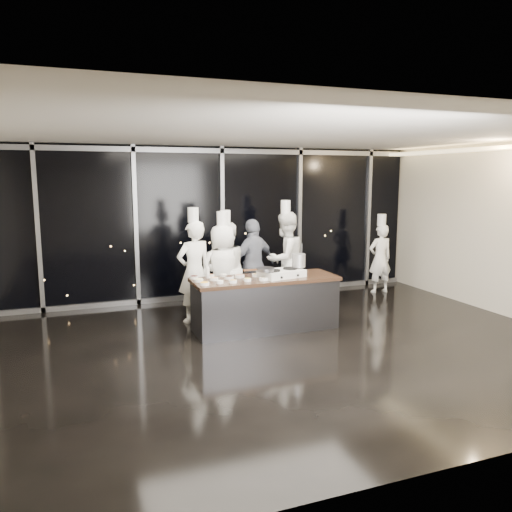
{
  "coord_description": "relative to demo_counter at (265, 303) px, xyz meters",
  "views": [
    {
      "loc": [
        -3.0,
        -6.74,
        2.58
      ],
      "look_at": [
        -0.05,
        1.2,
        1.22
      ],
      "focal_mm": 35.0,
      "sensor_mm": 36.0,
      "label": 1
    }
  ],
  "objects": [
    {
      "name": "chef_left",
      "position": [
        -0.45,
        0.99,
        0.42
      ],
      "size": [
        0.88,
        0.6,
        1.96
      ],
      "rotation": [
        0.0,
        0.0,
        3.2
      ],
      "color": "white",
      "rests_on": "ground"
    },
    {
      "name": "prep_bowls",
      "position": [
        -0.65,
        0.03,
        0.47
      ],
      "size": [
        1.36,
        0.71,
        0.05
      ],
      "color": "white",
      "rests_on": "demo_counter"
    },
    {
      "name": "window_wall",
      "position": [
        0.0,
        2.53,
        1.14
      ],
      "size": [
        8.9,
        0.11,
        3.2
      ],
      "color": "black",
      "rests_on": "ground"
    },
    {
      "name": "frying_pan",
      "position": [
        -0.06,
        -0.14,
        0.61
      ],
      "size": [
        0.55,
        0.37,
        0.05
      ],
      "rotation": [
        0.0,
        0.0,
        0.22
      ],
      "color": "slate",
      "rests_on": "stove"
    },
    {
      "name": "demo_counter",
      "position": [
        0.0,
        0.0,
        0.0
      ],
      "size": [
        2.46,
        0.86,
        0.9
      ],
      "color": "#36363B",
      "rests_on": "ground"
    },
    {
      "name": "squeeze_bottle",
      "position": [
        -0.93,
        0.26,
        0.56
      ],
      "size": [
        0.07,
        0.07,
        0.24
      ],
      "color": "white",
      "rests_on": "demo_counter"
    },
    {
      "name": "ground",
      "position": [
        0.0,
        -0.9,
        -0.45
      ],
      "size": [
        9.0,
        9.0,
        0.0
      ],
      "primitive_type": "plane",
      "color": "black",
      "rests_on": "ground"
    },
    {
      "name": "chef_far_left",
      "position": [
        -1.01,
        0.87,
        0.47
      ],
      "size": [
        0.75,
        0.6,
        2.05
      ],
      "rotation": [
        0.0,
        0.0,
        3.41
      ],
      "color": "white",
      "rests_on": "ground"
    },
    {
      "name": "chef_center",
      "position": [
        -0.35,
        1.13,
        0.43
      ],
      "size": [
        0.99,
        0.86,
        1.97
      ],
      "rotation": [
        0.0,
        0.0,
        3.42
      ],
      "color": "white",
      "rests_on": "ground"
    },
    {
      "name": "stove",
      "position": [
        0.27,
        -0.06,
        0.51
      ],
      "size": [
        0.81,
        0.6,
        0.14
      ],
      "rotation": [
        0.0,
        0.0,
        0.22
      ],
      "color": "white",
      "rests_on": "demo_counter"
    },
    {
      "name": "chef_right",
      "position": [
        0.96,
        1.36,
        0.5
      ],
      "size": [
        1.12,
        1.02,
        2.12
      ],
      "rotation": [
        0.0,
        0.0,
        3.54
      ],
      "color": "white",
      "rests_on": "ground"
    },
    {
      "name": "stock_pot",
      "position": [
        0.62,
        0.0,
        0.7
      ],
      "size": [
        0.27,
        0.27,
        0.23
      ],
      "primitive_type": "cylinder",
      "rotation": [
        0.0,
        0.0,
        0.22
      ],
      "color": "#B9B9BB",
      "rests_on": "stove"
    },
    {
      "name": "room_shell",
      "position": [
        0.18,
        -0.9,
        1.79
      ],
      "size": [
        9.02,
        7.02,
        3.21
      ],
      "color": "beige",
      "rests_on": "ground"
    },
    {
      "name": "guest",
      "position": [
        0.3,
        1.39,
        0.43
      ],
      "size": [
        1.12,
        0.79,
        1.77
      ],
      "rotation": [
        0.0,
        0.0,
        3.53
      ],
      "color": "#141F39",
      "rests_on": "ground"
    },
    {
      "name": "chef_side",
      "position": [
        3.41,
        1.67,
        0.34
      ],
      "size": [
        0.57,
        0.38,
        1.76
      ],
      "rotation": [
        0.0,
        0.0,
        3.12
      ],
      "color": "white",
      "rests_on": "ground"
    }
  ]
}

